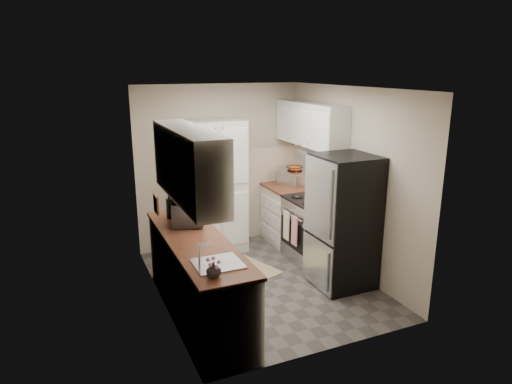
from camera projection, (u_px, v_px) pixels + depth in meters
ground at (262, 283)px, 5.99m from camera, size 3.20×3.20×0.00m
room_shell at (262, 162)px, 5.54m from camera, size 2.64×3.24×2.52m
pantry_cabinet at (214, 187)px, 6.81m from camera, size 0.90×0.55×2.00m
base_cabinet_left at (198, 279)px, 5.11m from camera, size 0.60×2.30×0.88m
countertop_left at (196, 241)px, 4.99m from camera, size 0.63×2.33×0.04m
base_cabinet_right at (288, 215)px, 7.30m from camera, size 0.60×0.80×0.88m
countertop_right at (288, 188)px, 7.18m from camera, size 0.63×0.83×0.04m
electric_range at (313, 229)px, 6.58m from camera, size 0.71×0.78×1.13m
refrigerator at (343, 221)px, 5.76m from camera, size 0.70×0.72×1.70m
microwave at (188, 211)px, 5.48m from camera, size 0.51×0.63×0.30m
wine_bottle at (169, 206)px, 5.62m from camera, size 0.08×0.08×0.32m
flower_vase at (214, 270)px, 4.07m from camera, size 0.14×0.14×0.14m
cutting_board at (186, 199)px, 5.93m from camera, size 0.10×0.25×0.31m
toaster_oven at (293, 178)px, 7.19m from camera, size 0.44×0.50×0.24m
fruit_basket at (295, 167)px, 7.15m from camera, size 0.28×0.28×0.11m
kitchen_mat at (250, 268)px, 6.40m from camera, size 0.76×0.95×0.01m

